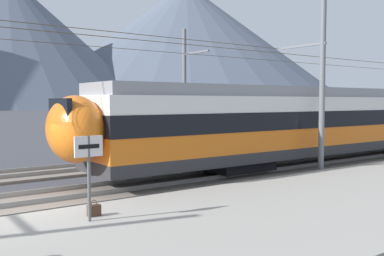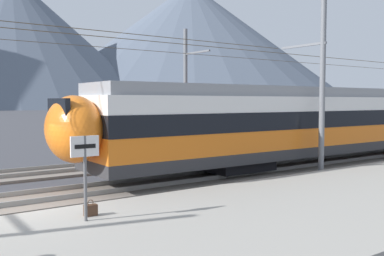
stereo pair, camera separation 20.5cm
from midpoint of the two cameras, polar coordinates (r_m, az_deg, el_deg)
name	(u,v)px [view 2 (the right image)]	position (r m, az deg, el deg)	size (l,w,h in m)	color
ground_plane	(20,216)	(13.21, -21.31, -10.72)	(400.00, 400.00, 0.00)	#424247
track_near	(7,203)	(14.58, -22.73, -9.14)	(120.00, 3.00, 0.28)	slate
train_near_platform	(368,119)	(26.11, 22.40, 1.16)	(35.31, 3.00, 4.27)	#2D2D30
train_far_track	(376,114)	(36.44, 23.20, 1.73)	(27.73, 2.96, 4.27)	#2D2D30
catenary_mast_mid	(320,78)	(19.39, 16.73, 6.38)	(42.64, 2.45, 8.14)	slate
catenary_mast_far_side	(187,89)	(25.65, -0.42, 5.21)	(42.64, 2.48, 7.45)	slate
platform_sign	(85,159)	(10.69, -13.37, -3.93)	(0.70, 0.08, 2.06)	#59595B
handbag_near_sign	(91,210)	(11.39, -12.69, -10.48)	(0.32, 0.18, 0.41)	#472D1E
mountain_central_peak	(13,41)	(236.88, -22.50, 10.51)	(147.77, 147.77, 66.05)	#515B6B
mountain_right_ridge	(190,45)	(277.61, -0.21, 10.81)	(201.93, 201.93, 76.58)	#515B6B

